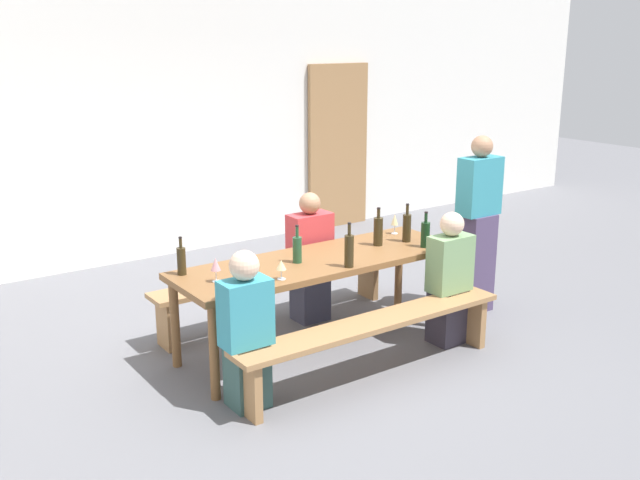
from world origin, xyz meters
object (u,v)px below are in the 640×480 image
Objects in this scene: wine_bottle_5 at (407,227)px; wine_bottle_2 at (349,250)px; wooden_door at (338,147)px; wine_bottle_1 at (297,249)px; wine_glass_1 at (216,265)px; standing_host at (477,228)px; wine_glass_0 at (395,220)px; bench_near at (373,331)px; seated_guest_near_0 at (246,333)px; bench_far at (275,282)px; wine_bottle_4 at (378,231)px; wine_glass_2 at (281,266)px; tasting_table at (320,267)px; wine_bottle_3 at (425,234)px; seated_guest_near_1 at (449,282)px; wine_bottle_0 at (181,260)px; seated_guest_far_0 at (310,261)px.

wine_bottle_2 is at bearing -161.25° from wine_bottle_5.
wooden_door is 7.01× the size of wine_bottle_1.
wine_glass_1 is at bearing -137.32° from wooden_door.
wine_glass_0 is at bearing -28.12° from standing_host.
seated_guest_near_0 reaches higher than bench_near.
wooden_door is 4.53m from bench_near.
wine_glass_0 is at bearing -25.40° from bench_far.
wine_bottle_4 is 2.20× the size of wine_glass_2.
tasting_table is 1.01m from wine_glass_0.
wine_bottle_3 reaches higher than wine_bottle_1.
wine_bottle_3 is (1.11, -0.25, 0.00)m from wine_bottle_1.
wine_bottle_2 reaches higher than wine_bottle_4.
wine_bottle_3 is 0.27× the size of seated_guest_near_1.
seated_guest_near_1 is (0.01, -0.29, -0.34)m from wine_bottle_3.
bench_far is 1.19m from wine_glass_2.
wine_glass_2 is 0.13× the size of seated_guest_near_1.
wine_bottle_1 is 0.86× the size of wine_bottle_2.
wine_bottle_2 is at bearing 6.31° from standing_host.
standing_host reaches higher than bench_near.
wooden_door reaches higher than bench_near.
tasting_table is 7.22× the size of wine_bottle_5.
wine_glass_0 is at bearing -0.79° from wine_bottle_0.
wine_bottle_0 is 0.26× the size of seated_guest_near_0.
wine_bottle_1 reaches higher than wine_bottle_0.
wine_bottle_1 is 0.27× the size of seated_guest_near_0.
wine_bottle_4 is at bearing 34.21° from seated_guest_far_0.
wine_bottle_4 is 0.72m from seated_guest_near_1.
wine_bottle_5 is (1.95, -0.28, 0.02)m from wine_bottle_0.
wine_bottle_0 is (-1.07, 0.25, 0.18)m from tasting_table.
wine_bottle_5 reaches higher than wine_glass_1.
wine_bottle_0 is at bearing 165.91° from wine_bottle_3.
seated_guest_far_0 reaches higher than tasting_table.
bench_far is 7.58× the size of wine_bottle_3.
bench_far is 7.93× the size of wine_bottle_0.
wine_bottle_3 is at bearing -81.18° from seated_guest_near_0.
standing_host reaches higher than wine_bottle_3.
wine_glass_2 is at bearing -28.85° from wine_glass_1.
bench_far is at bearing -135.57° from wooden_door.
wine_bottle_3 is at bearing 26.14° from bench_near.
wine_bottle_5 is (0.88, 0.66, 0.51)m from bench_near.
seated_guest_near_0 is at bearing -167.75° from wine_bottle_2.
tasting_table is 0.61m from seated_guest_far_0.
tasting_table is 6.86× the size of wine_bottle_2.
standing_host is (1.84, -0.14, -0.08)m from wine_bottle_1.
wine_bottle_4 is at bearing 169.50° from wine_bottle_5.
wine_bottle_3 is 1.92m from seated_guest_near_0.
wine_glass_0 is 0.16× the size of seated_guest_near_1.
standing_host reaches higher than wine_glass_1.
bench_near is 7.58× the size of wine_bottle_3.
wine_bottle_2 reaches higher than wine_glass_0.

